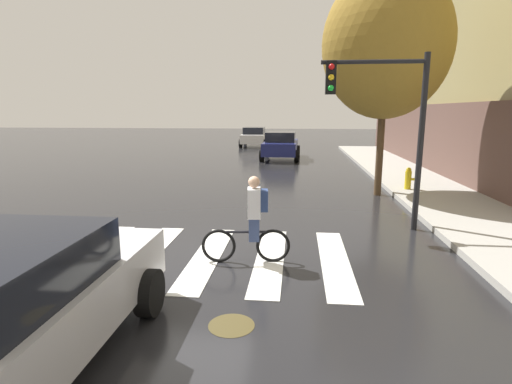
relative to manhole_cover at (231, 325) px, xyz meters
name	(u,v)px	position (x,y,z in m)	size (l,w,h in m)	color
ground_plane	(187,256)	(-1.34, 2.58, 0.00)	(120.00, 120.00, 0.00)	black
crosswalk_stripes	(207,256)	(-0.91, 2.58, 0.00)	(5.63, 3.65, 0.01)	silver
manhole_cover	(231,325)	(0.00, 0.00, 0.00)	(0.64, 0.64, 0.01)	#473D1E
sedan_near	(8,309)	(-2.17, -1.33, 0.82)	(2.17, 4.60, 1.59)	#B7B7BC
sedan_mid	(281,145)	(-0.12, 19.60, 0.85)	(2.35, 4.84, 1.65)	navy
sedan_far	(254,136)	(-2.68, 28.38, 0.81)	(2.17, 4.58, 1.58)	silver
cyclist	(252,220)	(0.03, 2.37, 0.84)	(1.71, 0.38, 1.69)	black
traffic_light_near	(387,112)	(2.94, 4.94, 2.86)	(2.47, 0.28, 4.20)	black
fire_hydrant	(408,178)	(4.81, 9.56, 0.53)	(0.33, 0.22, 0.78)	gold
street_tree_near	(386,45)	(3.68, 9.13, 4.99)	(4.16, 4.16, 7.40)	#4C3823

